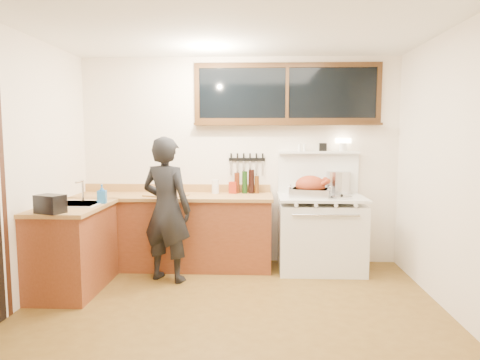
{
  "coord_description": "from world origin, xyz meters",
  "views": [
    {
      "loc": [
        0.24,
        -3.69,
        1.63
      ],
      "look_at": [
        0.05,
        0.85,
        1.15
      ],
      "focal_mm": 32.0,
      "sensor_mm": 36.0,
      "label": 1
    }
  ],
  "objects_px": {
    "man": "(167,209)",
    "cutting_board": "(166,192)",
    "vintage_stove": "(321,232)",
    "roast_turkey": "(311,188)"
  },
  "relations": [
    {
      "from": "man",
      "to": "cutting_board",
      "type": "height_order",
      "value": "man"
    },
    {
      "from": "vintage_stove",
      "to": "man",
      "type": "relative_size",
      "value": 0.98
    },
    {
      "from": "roast_turkey",
      "to": "cutting_board",
      "type": "bearing_deg",
      "value": -179.46
    },
    {
      "from": "cutting_board",
      "to": "roast_turkey",
      "type": "xyz_separation_m",
      "value": [
        1.72,
        0.02,
        0.05
      ]
    },
    {
      "from": "vintage_stove",
      "to": "cutting_board",
      "type": "height_order",
      "value": "vintage_stove"
    },
    {
      "from": "man",
      "to": "cutting_board",
      "type": "distance_m",
      "value": 0.42
    },
    {
      "from": "vintage_stove",
      "to": "man",
      "type": "height_order",
      "value": "man"
    },
    {
      "from": "vintage_stove",
      "to": "cutting_board",
      "type": "distance_m",
      "value": 1.92
    },
    {
      "from": "vintage_stove",
      "to": "roast_turkey",
      "type": "distance_m",
      "value": 0.55
    },
    {
      "from": "vintage_stove",
      "to": "cutting_board",
      "type": "relative_size",
      "value": 2.88
    }
  ]
}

